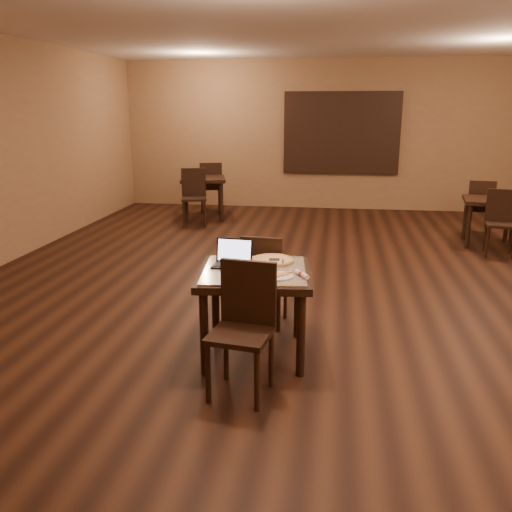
% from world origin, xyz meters
% --- Properties ---
extents(ground, '(10.00, 10.00, 0.00)m').
position_xyz_m(ground, '(0.00, 0.00, 0.00)').
color(ground, black).
rests_on(ground, ground).
extents(wall_back, '(8.00, 0.02, 3.00)m').
position_xyz_m(wall_back, '(0.00, 5.00, 1.50)').
color(wall_back, olive).
rests_on(wall_back, ground).
extents(wall_front, '(8.00, 0.02, 3.00)m').
position_xyz_m(wall_front, '(0.00, -5.00, 1.50)').
color(wall_front, olive).
rests_on(wall_front, ground).
extents(ceiling, '(8.00, 10.00, 0.02)m').
position_xyz_m(ceiling, '(0.00, 0.00, 3.00)').
color(ceiling, silver).
rests_on(ceiling, wall_back).
extents(mural, '(2.34, 0.05, 1.64)m').
position_xyz_m(mural, '(0.50, 4.96, 1.55)').
color(mural, '#255888').
rests_on(mural, wall_back).
extents(tiled_table, '(1.01, 1.01, 0.76)m').
position_xyz_m(tiled_table, '(-0.22, -2.16, 0.66)').
color(tiled_table, black).
rests_on(tiled_table, ground).
extents(chair_main_near, '(0.49, 0.49, 0.98)m').
position_xyz_m(chair_main_near, '(-0.21, -2.77, 0.56)').
color(chair_main_near, black).
rests_on(chair_main_near, ground).
extents(chair_main_far, '(0.43, 0.43, 0.91)m').
position_xyz_m(chair_main_far, '(-0.23, -1.54, 0.52)').
color(chair_main_far, black).
rests_on(chair_main_far, ground).
extents(laptop, '(0.33, 0.27, 0.22)m').
position_xyz_m(laptop, '(-0.42, -2.06, 0.82)').
color(laptop, black).
rests_on(laptop, tiled_table).
extents(plate, '(0.23, 0.23, 0.01)m').
position_xyz_m(plate, '(0.00, -2.34, 0.77)').
color(plate, white).
rests_on(plate, tiled_table).
extents(pizza_slice, '(0.25, 0.25, 0.02)m').
position_xyz_m(pizza_slice, '(0.00, -2.34, 0.79)').
color(pizza_slice, beige).
rests_on(pizza_slice, plate).
extents(pizza_pan, '(0.40, 0.40, 0.01)m').
position_xyz_m(pizza_pan, '(-0.10, -1.92, 0.77)').
color(pizza_pan, silver).
rests_on(pizza_pan, tiled_table).
extents(pizza_whole, '(0.37, 0.37, 0.03)m').
position_xyz_m(pizza_whole, '(-0.10, -1.92, 0.78)').
color(pizza_whole, beige).
rests_on(pizza_whole, pizza_pan).
extents(spatula, '(0.11, 0.22, 0.01)m').
position_xyz_m(spatula, '(-0.08, -1.94, 0.79)').
color(spatula, silver).
rests_on(spatula, pizza_whole).
extents(napkin_roll, '(0.13, 0.17, 0.04)m').
position_xyz_m(napkin_roll, '(0.18, -2.30, 0.78)').
color(napkin_roll, white).
rests_on(napkin_roll, tiled_table).
extents(other_table_a, '(0.87, 0.87, 0.72)m').
position_xyz_m(other_table_a, '(2.77, 2.16, 0.60)').
color(other_table_a, black).
rests_on(other_table_a, ground).
extents(other_table_a_chair_near, '(0.46, 0.46, 0.93)m').
position_xyz_m(other_table_a_chair_near, '(2.78, 1.61, 0.53)').
color(other_table_a_chair_near, black).
rests_on(other_table_a_chair_near, ground).
extents(other_table_a_chair_far, '(0.46, 0.46, 0.93)m').
position_xyz_m(other_table_a_chair_far, '(2.76, 2.70, 0.53)').
color(other_table_a_chair_far, black).
rests_on(other_table_a_chair_far, ground).
extents(other_table_b, '(1.01, 1.01, 0.78)m').
position_xyz_m(other_table_b, '(-2.07, 3.57, 0.65)').
color(other_table_b, black).
rests_on(other_table_b, ground).
extents(other_table_b_chair_near, '(0.53, 0.53, 1.01)m').
position_xyz_m(other_table_b_chair_near, '(-2.09, 2.98, 0.57)').
color(other_table_b_chair_near, black).
rests_on(other_table_b_chair_near, ground).
extents(other_table_b_chair_far, '(0.53, 0.53, 1.01)m').
position_xyz_m(other_table_b_chair_far, '(-2.05, 4.16, 0.57)').
color(other_table_b_chair_far, black).
rests_on(other_table_b_chair_far, ground).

